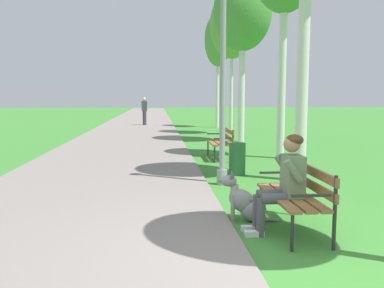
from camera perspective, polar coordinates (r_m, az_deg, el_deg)
ground_plane at (r=4.52m, az=11.37°, el=-15.82°), size 120.00×120.00×0.00m
paved_path at (r=28.08m, az=-7.26°, el=3.13°), size 4.27×60.00×0.04m
park_bench_near at (r=5.42m, az=14.49°, el=-6.40°), size 0.55×1.50×0.85m
park_bench_mid at (r=11.31m, az=4.17°, el=0.52°), size 0.55×1.50×0.85m
person_seated_on_near_bench at (r=5.26m, az=12.65°, el=-4.88°), size 0.74×0.49×1.25m
dog_grey at (r=5.76m, az=7.45°, el=-8.07°), size 0.83×0.35×0.71m
lamp_post_near at (r=7.91m, az=4.29°, el=9.56°), size 0.24×0.24×4.10m
birch_tree_fourth at (r=15.89m, az=7.06°, el=17.84°), size 2.14×2.06×6.34m
birch_tree_fifth at (r=18.94m, az=5.58°, el=16.04°), size 1.98×1.78×6.31m
birch_tree_sixth at (r=22.88m, az=3.60°, el=14.11°), size 1.43×1.52×6.17m
litter_bin at (r=9.06m, az=6.30°, el=-2.07°), size 0.36×0.36×0.70m
pedestrian_distant at (r=24.22m, az=-6.62°, el=4.53°), size 0.32×0.22×1.65m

